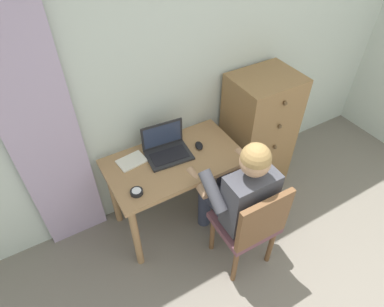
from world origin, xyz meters
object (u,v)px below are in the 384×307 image
(desk, at_px, (175,171))
(computer_mouse, at_px, (199,146))
(laptop, at_px, (167,148))
(notebook_pad, at_px, (132,161))
(desk_clock, at_px, (137,192))
(dresser, at_px, (258,132))
(person_seated, at_px, (238,191))
(chair, at_px, (251,225))

(desk, relative_size, computer_mouse, 10.57)
(laptop, relative_size, computer_mouse, 3.60)
(laptop, height_order, notebook_pad, laptop)
(notebook_pad, bearing_deg, desk_clock, -113.12)
(dresser, distance_m, computer_mouse, 0.70)
(person_seated, height_order, notebook_pad, person_seated)
(desk, bearing_deg, person_seated, -60.52)
(chair, xyz_separation_m, person_seated, (0.00, 0.18, 0.18))
(notebook_pad, bearing_deg, person_seated, -54.87)
(person_seated, xyz_separation_m, computer_mouse, (-0.03, 0.51, 0.07))
(chair, height_order, computer_mouse, chair)
(computer_mouse, bearing_deg, desk, -152.39)
(desk_clock, bearing_deg, computer_mouse, 17.70)
(laptop, bearing_deg, dresser, -0.77)
(chair, height_order, person_seated, person_seated)
(desk, bearing_deg, desk_clock, -156.36)
(chair, bearing_deg, desk_clock, 143.00)
(person_seated, distance_m, laptop, 0.65)
(dresser, xyz_separation_m, computer_mouse, (-0.67, -0.05, 0.17))
(computer_mouse, xyz_separation_m, desk_clock, (-0.63, -0.20, -0.00))
(desk, height_order, notebook_pad, notebook_pad)
(chair, relative_size, computer_mouse, 8.88)
(person_seated, bearing_deg, laptop, 116.32)
(dresser, relative_size, notebook_pad, 5.48)
(desk_clock, xyz_separation_m, notebook_pad, (0.09, 0.32, -0.01))
(computer_mouse, bearing_deg, dresser, 24.82)
(computer_mouse, relative_size, desk_clock, 1.11)
(chair, distance_m, person_seated, 0.26)
(desk, relative_size, dresser, 0.92)
(dresser, bearing_deg, computer_mouse, -175.39)
(desk, bearing_deg, dresser, 5.35)
(dresser, distance_m, desk_clock, 1.34)
(notebook_pad, bearing_deg, computer_mouse, -19.12)
(desk, distance_m, computer_mouse, 0.28)
(notebook_pad, bearing_deg, laptop, -16.84)
(chair, relative_size, person_seated, 0.74)
(chair, height_order, laptop, laptop)
(notebook_pad, bearing_deg, chair, -62.16)
(dresser, distance_m, notebook_pad, 1.22)
(laptop, relative_size, desk_clock, 4.00)
(laptop, bearing_deg, computer_mouse, -14.58)
(desk_clock, bearing_deg, dresser, 11.07)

